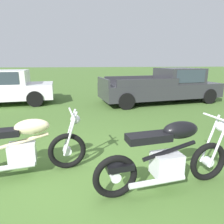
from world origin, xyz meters
The scene contains 4 objects.
ground_plane centered at (0.00, 0.00, 0.00)m, with size 120.00×120.00×0.00m, color #476B2D.
motorcycle_cream centered at (-0.93, 0.27, 0.47)m, with size 2.05×0.75×1.02m.
motorcycle_black centered at (1.20, -0.37, 0.49)m, with size 2.09×0.72×1.02m.
pickup_truck_charcoal centered at (3.64, 5.67, 0.75)m, with size 5.44×2.63×1.49m.
Camera 1 is at (0.07, -2.79, 1.79)m, focal length 31.96 mm.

